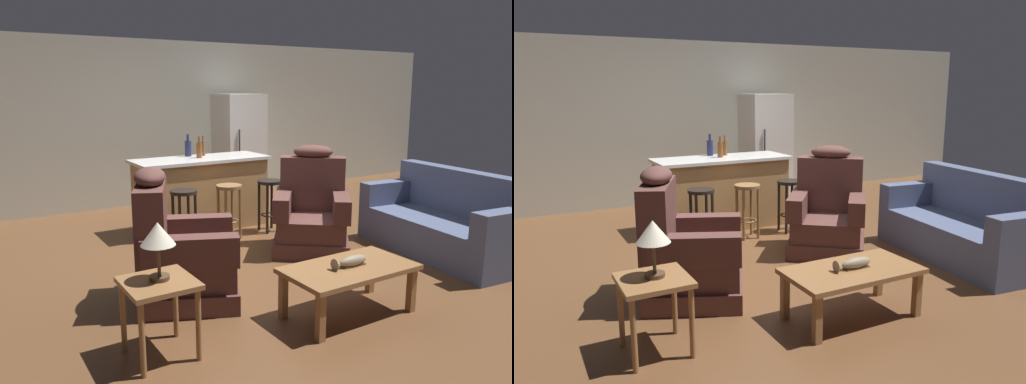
% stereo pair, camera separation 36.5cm
% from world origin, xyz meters
% --- Properties ---
extents(ground_plane, '(12.00, 12.00, 0.00)m').
position_xyz_m(ground_plane, '(0.00, 0.00, 0.00)').
color(ground_plane, brown).
extents(back_wall, '(12.00, 0.05, 2.60)m').
position_xyz_m(back_wall, '(0.00, 3.12, 1.30)').
color(back_wall, '#B2B2A3').
rests_on(back_wall, ground_plane).
extents(coffee_table, '(1.10, 0.60, 0.42)m').
position_xyz_m(coffee_table, '(-0.14, -1.70, 0.36)').
color(coffee_table, olive).
rests_on(coffee_table, ground_plane).
extents(fish_figurine, '(0.34, 0.10, 0.10)m').
position_xyz_m(fish_figurine, '(-0.14, -1.71, 0.46)').
color(fish_figurine, '#4C3823').
rests_on(fish_figurine, coffee_table).
extents(couch, '(1.04, 1.98, 0.94)m').
position_xyz_m(couch, '(1.88, -1.08, 0.34)').
color(couch, '#4C5675').
rests_on(couch, ground_plane).
extents(recliner_near_lamp, '(1.11, 1.11, 1.20)m').
position_xyz_m(recliner_near_lamp, '(-1.21, -0.69, 0.42)').
color(recliner_near_lamp, brown).
rests_on(recliner_near_lamp, ground_plane).
extents(recliner_near_island, '(1.18, 1.18, 1.20)m').
position_xyz_m(recliner_near_island, '(0.69, -0.16, 0.42)').
color(recliner_near_island, brown).
rests_on(recliner_near_island, ground_plane).
extents(end_table, '(0.48, 0.48, 0.56)m').
position_xyz_m(end_table, '(-1.70, -1.50, 0.46)').
color(end_table, olive).
rests_on(end_table, ground_plane).
extents(table_lamp, '(0.24, 0.24, 0.41)m').
position_xyz_m(table_lamp, '(-1.69, -1.48, 0.87)').
color(table_lamp, '#4C3823').
rests_on(table_lamp, end_table).
extents(kitchen_island, '(1.80, 0.70, 0.95)m').
position_xyz_m(kitchen_island, '(0.00, 1.35, 0.48)').
color(kitchen_island, '#AD7F4C').
rests_on(kitchen_island, ground_plane).
extents(bar_stool_left, '(0.32, 0.32, 0.68)m').
position_xyz_m(bar_stool_left, '(-0.53, 0.72, 0.47)').
color(bar_stool_left, black).
rests_on(bar_stool_left, ground_plane).
extents(bar_stool_middle, '(0.32, 0.32, 0.68)m').
position_xyz_m(bar_stool_middle, '(0.08, 0.72, 0.47)').
color(bar_stool_middle, olive).
rests_on(bar_stool_middle, ground_plane).
extents(bar_stool_right, '(0.32, 0.32, 0.68)m').
position_xyz_m(bar_stool_right, '(0.68, 0.72, 0.47)').
color(bar_stool_right, black).
rests_on(bar_stool_right, ground_plane).
extents(refrigerator, '(0.70, 0.69, 1.76)m').
position_xyz_m(refrigerator, '(1.28, 2.55, 0.88)').
color(refrigerator, white).
rests_on(refrigerator, ground_plane).
extents(bottle_tall_green, '(0.09, 0.09, 0.30)m').
position_xyz_m(bottle_tall_green, '(-0.07, 1.59, 1.06)').
color(bottle_tall_green, '#23284C').
rests_on(bottle_tall_green, kitchen_island).
extents(bottle_short_amber, '(0.06, 0.06, 0.27)m').
position_xyz_m(bottle_short_amber, '(0.13, 1.53, 1.05)').
color(bottle_short_amber, brown).
rests_on(bottle_short_amber, kitchen_island).
extents(bottle_wine_dark, '(0.07, 0.07, 0.28)m').
position_xyz_m(bottle_wine_dark, '(-0.01, 1.37, 1.06)').
color(bottle_wine_dark, brown).
rests_on(bottle_wine_dark, kitchen_island).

